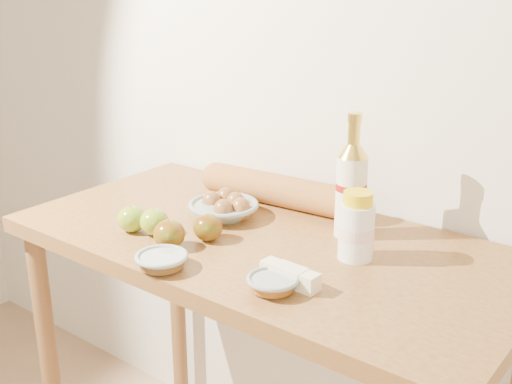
% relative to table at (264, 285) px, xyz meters
% --- Properties ---
extents(back_wall, '(3.50, 0.02, 2.60)m').
position_rel_table_xyz_m(back_wall, '(0.00, 0.33, 0.52)').
color(back_wall, silver).
rests_on(back_wall, ground).
extents(table, '(1.20, 0.60, 0.90)m').
position_rel_table_xyz_m(table, '(0.00, 0.00, 0.00)').
color(table, '#9D6932').
rests_on(table, ground).
extents(bourbon_bottle, '(0.08, 0.08, 0.29)m').
position_rel_table_xyz_m(bourbon_bottle, '(0.15, 0.13, 0.24)').
color(bourbon_bottle, white).
rests_on(bourbon_bottle, table).
extents(cream_bottle, '(0.09, 0.09, 0.15)m').
position_rel_table_xyz_m(cream_bottle, '(0.22, 0.03, 0.19)').
color(cream_bottle, white).
rests_on(cream_bottle, table).
extents(egg_bowl, '(0.23, 0.23, 0.06)m').
position_rel_table_xyz_m(egg_bowl, '(-0.15, 0.04, 0.15)').
color(egg_bowl, gray).
rests_on(egg_bowl, table).
extents(baguette, '(0.50, 0.13, 0.08)m').
position_rel_table_xyz_m(baguette, '(-0.09, 0.20, 0.16)').
color(baguette, '#BE7B3A').
rests_on(baguette, table).
extents(apple_yellowgreen, '(0.08, 0.08, 0.06)m').
position_rel_table_xyz_m(apple_yellowgreen, '(-0.21, -0.14, 0.15)').
color(apple_yellowgreen, '#A8A021').
rests_on(apple_yellowgreen, table).
extents(apple_redgreen_front, '(0.09, 0.09, 0.07)m').
position_rel_table_xyz_m(apple_redgreen_front, '(-0.13, -0.17, 0.16)').
color(apple_redgreen_front, '#951508').
rests_on(apple_redgreen_front, table).
extents(apple_redgreen_right, '(0.08, 0.08, 0.06)m').
position_rel_table_xyz_m(apple_redgreen_right, '(-0.09, -0.09, 0.15)').
color(apple_redgreen_right, maroon).
rests_on(apple_redgreen_right, table).
extents(sugar_bowl, '(0.15, 0.15, 0.03)m').
position_rel_table_xyz_m(sugar_bowl, '(-0.07, -0.26, 0.14)').
color(sugar_bowl, '#9AA8A2').
rests_on(sugar_bowl, table).
extents(syrup_bowl, '(0.11, 0.11, 0.03)m').
position_rel_table_xyz_m(syrup_bowl, '(0.17, -0.20, 0.14)').
color(syrup_bowl, gray).
rests_on(syrup_bowl, table).
extents(butter_stick, '(0.13, 0.04, 0.04)m').
position_rel_table_xyz_m(butter_stick, '(0.18, -0.15, 0.14)').
color(butter_stick, '#F7F0BF').
rests_on(butter_stick, table).
extents(apple_extra, '(0.08, 0.08, 0.06)m').
position_rel_table_xyz_m(apple_extra, '(-0.27, -0.16, 0.15)').
color(apple_extra, '#A8A021').
rests_on(apple_extra, table).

